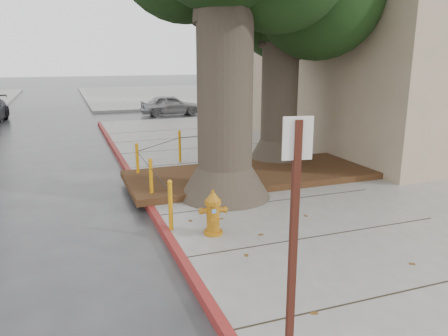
% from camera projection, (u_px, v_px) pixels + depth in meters
% --- Properties ---
extents(ground, '(140.00, 140.00, 0.00)m').
position_uv_depth(ground, '(295.00, 248.00, 7.55)').
color(ground, '#28282B').
rests_on(ground, ground).
extents(sidewalk_main, '(16.00, 26.00, 0.15)m').
position_uv_depth(sidewalk_main, '(445.00, 176.00, 11.81)').
color(sidewalk_main, slate).
rests_on(sidewalk_main, ground).
extents(sidewalk_far, '(16.00, 20.00, 0.15)m').
position_uv_depth(sidewalk_far, '(182.00, 94.00, 36.80)').
color(sidewalk_far, slate).
rests_on(sidewalk_far, ground).
extents(curb_red, '(0.14, 26.00, 0.16)m').
position_uv_depth(curb_red, '(152.00, 211.00, 9.13)').
color(curb_red, maroon).
rests_on(curb_red, ground).
extents(planter_bed, '(6.40, 2.60, 0.16)m').
position_uv_depth(planter_bed, '(252.00, 175.00, 11.33)').
color(planter_bed, black).
rests_on(planter_bed, sidewalk_main).
extents(building_corner, '(12.00, 13.00, 10.00)m').
position_uv_depth(building_corner, '(416.00, 10.00, 17.37)').
color(building_corner, tan).
rests_on(building_corner, ground).
extents(building_side_white, '(10.00, 10.00, 9.00)m').
position_uv_depth(building_side_white, '(313.00, 40.00, 35.41)').
color(building_side_white, silver).
rests_on(building_side_white, ground).
extents(building_side_grey, '(12.00, 14.00, 12.00)m').
position_uv_depth(building_side_grey, '(335.00, 26.00, 42.49)').
color(building_side_grey, slate).
rests_on(building_side_grey, ground).
extents(bollard_ring, '(3.79, 5.39, 0.95)m').
position_uv_depth(bollard_ring, '(181.00, 160.00, 11.07)').
color(bollard_ring, orange).
rests_on(bollard_ring, sidewalk_main).
extents(fire_hydrant, '(0.43, 0.41, 0.82)m').
position_uv_depth(fire_hydrant, '(213.00, 213.00, 7.66)').
color(fire_hydrant, '#B06B12').
rests_on(fire_hydrant, sidewalk_main).
extents(signpost, '(0.26, 0.07, 2.60)m').
position_uv_depth(signpost, '(293.00, 246.00, 3.79)').
color(signpost, '#471911').
rests_on(signpost, sidewalk_main).
extents(car_silver, '(3.36, 1.44, 1.13)m').
position_uv_depth(car_silver, '(171.00, 105.00, 24.33)').
color(car_silver, '#97969B').
rests_on(car_silver, ground).
extents(car_red, '(3.65, 1.30, 1.20)m').
position_uv_depth(car_red, '(275.00, 97.00, 28.78)').
color(car_red, maroon).
rests_on(car_red, ground).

